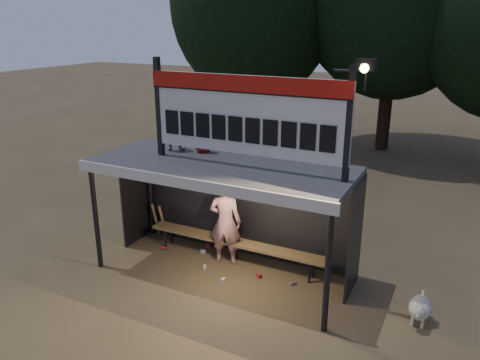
% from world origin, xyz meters
% --- Properties ---
extents(ground, '(80.00, 80.00, 0.00)m').
position_xyz_m(ground, '(0.00, 0.00, 0.00)').
color(ground, brown).
rests_on(ground, ground).
extents(player, '(0.75, 0.57, 1.84)m').
position_xyz_m(player, '(-0.16, 0.44, 0.92)').
color(player, silver).
rests_on(player, ground).
extents(child_a, '(0.60, 0.54, 1.02)m').
position_xyz_m(child_a, '(-1.34, 0.42, 2.83)').
color(child_a, gray).
rests_on(child_a, dugout_shelter).
extents(child_b, '(0.44, 0.33, 0.83)m').
position_xyz_m(child_b, '(-0.71, 0.54, 2.74)').
color(child_b, '#A91C1A').
rests_on(child_b, dugout_shelter).
extents(dugout_shelter, '(5.10, 2.08, 2.32)m').
position_xyz_m(dugout_shelter, '(0.00, 0.24, 1.85)').
color(dugout_shelter, '#404043').
rests_on(dugout_shelter, ground).
extents(scoreboard_assembly, '(4.10, 0.27, 1.99)m').
position_xyz_m(scoreboard_assembly, '(0.56, -0.01, 3.32)').
color(scoreboard_assembly, black).
rests_on(scoreboard_assembly, dugout_shelter).
extents(bench, '(4.00, 0.35, 0.48)m').
position_xyz_m(bench, '(0.00, 0.55, 0.43)').
color(bench, olive).
rests_on(bench, ground).
extents(tree_left, '(6.46, 6.46, 9.27)m').
position_xyz_m(tree_left, '(-4.00, 10.00, 5.51)').
color(tree_left, black).
rests_on(tree_left, ground).
extents(dog, '(0.36, 0.81, 0.49)m').
position_xyz_m(dog, '(3.76, 0.02, 0.28)').
color(dog, silver).
rests_on(dog, ground).
extents(bats, '(0.47, 0.32, 0.84)m').
position_xyz_m(bats, '(-2.04, 0.82, 0.43)').
color(bats, olive).
rests_on(bats, ground).
extents(litter, '(3.21, 1.25, 0.08)m').
position_xyz_m(litter, '(-0.18, 0.25, 0.04)').
color(litter, '#AF1E1F').
rests_on(litter, ground).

